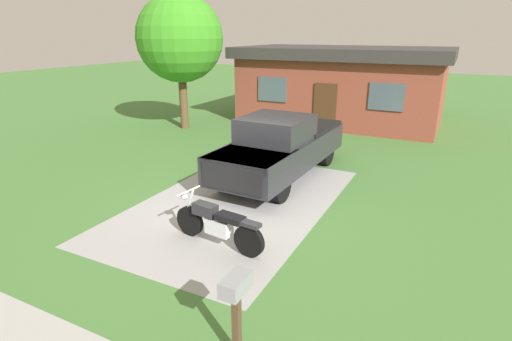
% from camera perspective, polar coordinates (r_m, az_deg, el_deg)
% --- Properties ---
extents(ground_plane, '(80.00, 80.00, 0.00)m').
position_cam_1_polar(ground_plane, '(10.41, -2.71, -4.55)').
color(ground_plane, '#467737').
extents(driveway_pad, '(4.42, 7.34, 0.01)m').
position_cam_1_polar(driveway_pad, '(10.41, -2.71, -4.53)').
color(driveway_pad, '#A0A0A0').
rests_on(driveway_pad, ground).
extents(motorcycle, '(2.21, 0.70, 1.09)m').
position_cam_1_polar(motorcycle, '(8.27, -5.53, -7.55)').
color(motorcycle, black).
rests_on(motorcycle, ground).
extents(pickup_truck, '(2.21, 5.70, 1.90)m').
position_cam_1_polar(pickup_truck, '(12.07, 3.70, 3.58)').
color(pickup_truck, black).
rests_on(pickup_truck, ground).
extents(mailbox, '(0.26, 0.48, 1.26)m').
position_cam_1_polar(mailbox, '(5.37, -2.84, -17.33)').
color(mailbox, '#4C3823').
rests_on(mailbox, ground).
extents(shade_tree, '(3.71, 3.71, 5.76)m').
position_cam_1_polar(shade_tree, '(18.35, -10.75, 17.88)').
color(shade_tree, brown).
rests_on(shade_tree, ground).
extents(neighbor_house, '(9.60, 5.60, 3.50)m').
position_cam_1_polar(neighbor_house, '(20.17, 12.07, 11.88)').
color(neighbor_house, brown).
rests_on(neighbor_house, ground).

